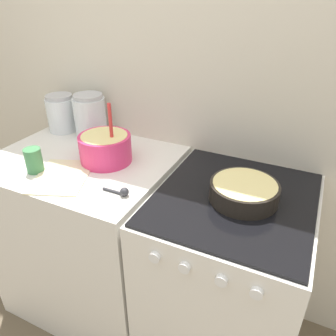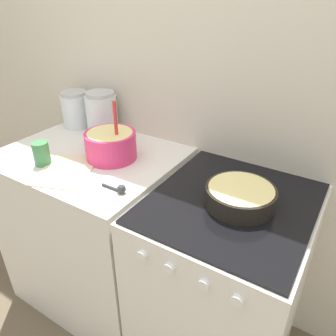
{
  "view_description": "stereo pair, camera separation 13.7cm",
  "coord_description": "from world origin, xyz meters",
  "px_view_note": "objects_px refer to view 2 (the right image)",
  "views": [
    {
      "loc": [
        0.55,
        -0.72,
        1.64
      ],
      "look_at": [
        0.03,
        0.36,
        0.98
      ],
      "focal_mm": 35.0,
      "sensor_mm": 36.0,
      "label": 1
    },
    {
      "loc": [
        0.67,
        -0.66,
        1.64
      ],
      "look_at": [
        0.03,
        0.36,
        0.98
      ],
      "focal_mm": 35.0,
      "sensor_mm": 36.0,
      "label": 2
    }
  ],
  "objects_px": {
    "baking_pan": "(240,196)",
    "storage_jar_left": "(76,112)",
    "storage_jar_middle": "(102,116)",
    "tin_can": "(41,153)",
    "mixing_bowl": "(111,144)",
    "stove": "(222,286)"
  },
  "relations": [
    {
      "from": "stove",
      "to": "baking_pan",
      "type": "bearing_deg",
      "value": -10.72
    },
    {
      "from": "storage_jar_left",
      "to": "tin_can",
      "type": "relative_size",
      "value": 1.86
    },
    {
      "from": "stove",
      "to": "mixing_bowl",
      "type": "relative_size",
      "value": 3.26
    },
    {
      "from": "mixing_bowl",
      "to": "storage_jar_left",
      "type": "xyz_separation_m",
      "value": [
        -0.43,
        0.21,
        0.01
      ]
    },
    {
      "from": "stove",
      "to": "tin_can",
      "type": "bearing_deg",
      "value": -167.77
    },
    {
      "from": "stove",
      "to": "mixing_bowl",
      "type": "bearing_deg",
      "value": 176.99
    },
    {
      "from": "stove",
      "to": "storage_jar_middle",
      "type": "relative_size",
      "value": 4.0
    },
    {
      "from": "baking_pan",
      "to": "storage_jar_left",
      "type": "height_order",
      "value": "storage_jar_left"
    },
    {
      "from": "baking_pan",
      "to": "storage_jar_left",
      "type": "distance_m",
      "value": 1.12
    },
    {
      "from": "storage_jar_middle",
      "to": "stove",
      "type": "bearing_deg",
      "value": -15.53
    },
    {
      "from": "baking_pan",
      "to": "storage_jar_middle",
      "type": "bearing_deg",
      "value": 164.64
    },
    {
      "from": "baking_pan",
      "to": "storage_jar_left",
      "type": "xyz_separation_m",
      "value": [
        -1.09,
        0.25,
        0.05
      ]
    },
    {
      "from": "baking_pan",
      "to": "storage_jar_left",
      "type": "relative_size",
      "value": 1.28
    },
    {
      "from": "stove",
      "to": "mixing_bowl",
      "type": "xyz_separation_m",
      "value": [
        -0.62,
        0.03,
        0.54
      ]
    },
    {
      "from": "baking_pan",
      "to": "storage_jar_middle",
      "type": "height_order",
      "value": "storage_jar_middle"
    },
    {
      "from": "tin_can",
      "to": "stove",
      "type": "bearing_deg",
      "value": 12.23
    },
    {
      "from": "mixing_bowl",
      "to": "storage_jar_middle",
      "type": "height_order",
      "value": "mixing_bowl"
    },
    {
      "from": "stove",
      "to": "tin_can",
      "type": "xyz_separation_m",
      "value": [
        -0.85,
        -0.18,
        0.52
      ]
    },
    {
      "from": "baking_pan",
      "to": "mixing_bowl",
      "type": "bearing_deg",
      "value": 176.6
    },
    {
      "from": "stove",
      "to": "storage_jar_left",
      "type": "xyz_separation_m",
      "value": [
        -1.06,
        0.24,
        0.55
      ]
    },
    {
      "from": "mixing_bowl",
      "to": "tin_can",
      "type": "bearing_deg",
      "value": -136.07
    },
    {
      "from": "storage_jar_middle",
      "to": "tin_can",
      "type": "height_order",
      "value": "storage_jar_middle"
    }
  ]
}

